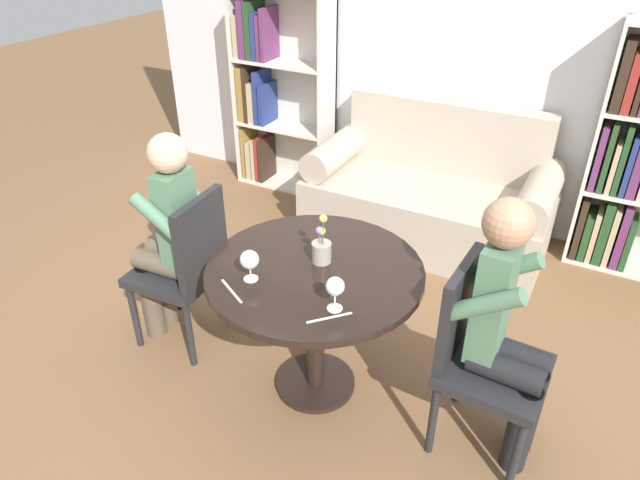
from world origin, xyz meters
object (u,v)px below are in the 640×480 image
chair_left (187,265)px  chair_right (480,352)px  person_right (507,333)px  couch (429,197)px  flower_vase (321,248)px  wine_glass_left (250,261)px  person_left (168,238)px  bookshelf_left (273,92)px  wine_glass_right (335,287)px

chair_left → chair_right: (1.51, 0.07, 0.00)m
chair_right → person_right: 0.17m
couch → flower_vase: size_ratio=6.67×
chair_right → wine_glass_left: bearing=108.2°
couch → flower_vase: bearing=-90.1°
person_left → person_right: (1.69, 0.07, 0.01)m
bookshelf_left → person_left: bookshelf_left is taller
couch → wine_glass_left: couch is taller
couch → bookshelf_left: (-1.44, 0.27, 0.47)m
chair_right → person_left: (-1.60, -0.07, 0.14)m
wine_glass_left → chair_left: bearing=160.2°
person_right → chair_right: bearing=88.2°
chair_right → wine_glass_right: size_ratio=6.01×
couch → wine_glass_right: size_ratio=10.98×
chair_left → flower_vase: flower_vase is taller
person_right → wine_glass_right: (-0.64, -0.27, 0.18)m
wine_glass_right → person_left: bearing=169.3°
couch → person_left: size_ratio=1.36×
bookshelf_left → person_right: (2.29, -1.89, -0.14)m
bookshelf_left → chair_right: bearing=-40.6°
couch → wine_glass_left: bearing=-96.2°
wine_glass_right → person_right: bearing=22.8°
couch → person_right: size_ratio=1.35×
bookshelf_left → chair_left: (0.69, -1.94, -0.28)m
chair_left → wine_glass_left: 0.67m
bookshelf_left → wine_glass_right: (1.65, -2.15, 0.04)m
person_left → person_right: person_right is taller
couch → person_left: person_left is taller
chair_left → person_left: person_left is taller
couch → bookshelf_left: bearing=169.5°
couch → wine_glass_left: size_ratio=11.53×
chair_left → wine_glass_left: chair_left is taller
person_left → couch: bearing=149.9°
flower_vase → wine_glass_right: bearing=-52.5°
person_left → flower_vase: bearing=91.8°
wine_glass_left → wine_glass_right: (0.41, -0.01, 0.01)m
couch → wine_glass_right: 1.96m
chair_right → flower_vase: flower_vase is taller
person_left → bookshelf_left: bearing=-166.5°
wine_glass_right → chair_right: bearing=26.8°
chair_right → chair_left: bearing=95.3°
person_left → person_right: size_ratio=0.99×
person_left → wine_glass_right: (1.06, -0.20, 0.19)m
couch → wine_glass_left: (-0.20, -1.88, 0.50)m
person_right → flower_vase: bearing=92.1°
chair_left → wine_glass_left: size_ratio=6.30×
bookshelf_left → couch: bearing=-10.5°
couch → person_right: (0.85, -1.62, 0.33)m
couch → chair_left: bearing=-114.2°
person_right → wine_glass_right: 0.71m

